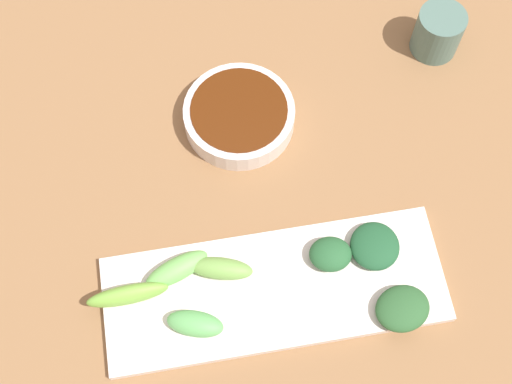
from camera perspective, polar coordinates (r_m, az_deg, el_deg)
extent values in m
cube|color=olive|center=(0.85, 0.99, -3.53)|extent=(2.10, 2.10, 0.02)
cylinder|color=silver|center=(0.89, -1.36, 6.14)|extent=(0.14, 0.14, 0.03)
cylinder|color=#4E2209|center=(0.88, -1.37, 6.31)|extent=(0.12, 0.12, 0.02)
cube|color=silver|center=(0.81, 1.50, -7.87)|extent=(0.14, 0.39, 0.01)
ellipsoid|color=#73A74C|center=(0.80, -2.86, -6.17)|extent=(0.04, 0.08, 0.02)
ellipsoid|color=#5DAC5B|center=(0.79, -4.93, -10.53)|extent=(0.05, 0.07, 0.02)
ellipsoid|color=#1E512E|center=(0.82, 9.54, -4.31)|extent=(0.07, 0.07, 0.02)
ellipsoid|color=#265B31|center=(0.81, 6.02, -5.00)|extent=(0.05, 0.05, 0.02)
ellipsoid|color=#78B642|center=(0.80, -10.32, -8.15)|extent=(0.02, 0.09, 0.03)
ellipsoid|color=#6FBB59|center=(0.80, -6.41, -6.22)|extent=(0.05, 0.08, 0.02)
ellipsoid|color=#2A592D|center=(0.80, 11.71, -9.18)|extent=(0.06, 0.07, 0.02)
cylinder|color=#4F6F64|center=(0.97, 14.45, 12.36)|extent=(0.06, 0.06, 0.06)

